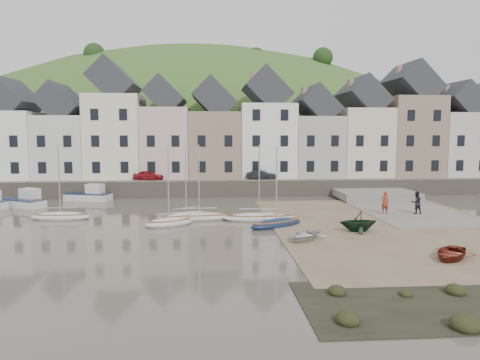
{
  "coord_description": "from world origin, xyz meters",
  "views": [
    {
      "loc": [
        -2.73,
        -32.28,
        7.03
      ],
      "look_at": [
        0.0,
        6.0,
        3.0
      ],
      "focal_mm": 33.67,
      "sensor_mm": 36.0,
      "label": 1
    }
  ],
  "objects": [
    {
      "name": "sailboat_3",
      "position": [
        -4.54,
        4.11,
        0.26
      ],
      "size": [
        4.66,
        3.93,
        6.32
      ],
      "color": "silver",
      "rests_on": "ground"
    },
    {
      "name": "person_red",
      "position": [
        12.41,
        4.92,
        1.07
      ],
      "size": [
        0.76,
        0.56,
        1.9
      ],
      "primitive_type": "imported",
      "rotation": [
        0.0,
        0.0,
        3.3
      ],
      "color": "maroon",
      "rests_on": "slipway"
    },
    {
      "name": "hillside",
      "position": [
        -5.0,
        60.0,
        -17.99
      ],
      "size": [
        134.4,
        84.0,
        84.0
      ],
      "color": "#3E6026",
      "rests_on": "ground"
    },
    {
      "name": "sailboat_0",
      "position": [
        -14.79,
        4.88,
        0.26
      ],
      "size": [
        4.85,
        1.67,
        6.32
      ],
      "color": "silver",
      "rests_on": "ground"
    },
    {
      "name": "ground",
      "position": [
        0.0,
        0.0,
        0.0
      ],
      "size": [
        160.0,
        160.0,
        0.0
      ],
      "primitive_type": "plane",
      "color": "#474138",
      "rests_on": "ground"
    },
    {
      "name": "motorboat_0",
      "position": [
        -20.37,
        11.62,
        0.58
      ],
      "size": [
        5.18,
        4.09,
        1.7
      ],
      "color": "silver",
      "rests_on": "ground"
    },
    {
      "name": "rowboat_white",
      "position": [
        3.5,
        -3.75,
        0.38
      ],
      "size": [
        3.68,
        3.79,
        0.64
      ],
      "primitive_type": "imported",
      "rotation": [
        0.0,
        0.0,
        -0.7
      ],
      "color": "silver",
      "rests_on": "beach"
    },
    {
      "name": "car_left",
      "position": [
        -9.54,
        19.5,
        2.18
      ],
      "size": [
        3.51,
        1.66,
        1.16
      ],
      "primitive_type": "imported",
      "rotation": [
        0.0,
        0.0,
        1.49
      ],
      "color": "maroon",
      "rests_on": "quay_street"
    },
    {
      "name": "townhouse_terrace",
      "position": [
        1.76,
        24.0,
        7.32
      ],
      "size": [
        61.05,
        8.0,
        13.93
      ],
      "color": "white",
      "rests_on": "quay_land"
    },
    {
      "name": "rowboat_red",
      "position": [
        10.72,
        -8.74,
        0.38
      ],
      "size": [
        3.71,
        3.79,
        0.64
      ],
      "primitive_type": "imported",
      "rotation": [
        0.0,
        0.0,
        -0.72
      ],
      "color": "maroon",
      "rests_on": "beach"
    },
    {
      "name": "shore_rocks",
      "position": [
        7.09,
        -15.26,
        0.08
      ],
      "size": [
        14.0,
        6.02,
        0.69
      ],
      "color": "black",
      "rests_on": "ground"
    },
    {
      "name": "sailboat_4",
      "position": [
        1.34,
        3.2,
        0.26
      ],
      "size": [
        5.8,
        1.71,
        6.32
      ],
      "color": "silver",
      "rests_on": "ground"
    },
    {
      "name": "person_dark",
      "position": [
        15.09,
        4.69,
        1.08
      ],
      "size": [
        1.02,
        0.85,
        1.92
      ],
      "primitive_type": "imported",
      "rotation": [
        0.0,
        0.0,
        3.28
      ],
      "color": "black",
      "rests_on": "slipway"
    },
    {
      "name": "sailboat_2",
      "position": [
        -3.47,
        3.83,
        0.26
      ],
      "size": [
        5.21,
        1.71,
        6.32
      ],
      "color": "beige",
      "rests_on": "ground"
    },
    {
      "name": "beach",
      "position": [
        11.0,
        0.0,
        0.03
      ],
      "size": [
        18.0,
        26.0,
        0.06
      ],
      "primitive_type": "cube",
      "color": "brown",
      "rests_on": "ground"
    },
    {
      "name": "seawall",
      "position": [
        0.0,
        17.0,
        0.9
      ],
      "size": [
        70.0,
        1.2,
        1.8
      ],
      "primitive_type": "cube",
      "color": "slate",
      "rests_on": "ground"
    },
    {
      "name": "quay_land",
      "position": [
        0.0,
        32.0,
        0.75
      ],
      "size": [
        90.0,
        30.0,
        1.5
      ],
      "primitive_type": "cube",
      "color": "#3E6026",
      "rests_on": "ground"
    },
    {
      "name": "quay_street",
      "position": [
        0.0,
        20.5,
        1.55
      ],
      "size": [
        70.0,
        7.0,
        0.1
      ],
      "primitive_type": "cube",
      "color": "slate",
      "rests_on": "quay_land"
    },
    {
      "name": "motorboat_2",
      "position": [
        -15.1,
        15.3,
        0.58
      ],
      "size": [
        5.08,
        3.01,
        1.7
      ],
      "color": "silver",
      "rests_on": "ground"
    },
    {
      "name": "sailboat_1",
      "position": [
        -5.73,
        1.7,
        0.27
      ],
      "size": [
        4.05,
        3.01,
        6.32
      ],
      "color": "silver",
      "rests_on": "ground"
    },
    {
      "name": "car_right",
      "position": [
        3.47,
        19.5,
        2.17
      ],
      "size": [
        3.63,
        1.98,
        1.13
      ],
      "primitive_type": "imported",
      "rotation": [
        0.0,
        0.0,
        1.33
      ],
      "color": "black",
      "rests_on": "quay_street"
    },
    {
      "name": "sailboat_5",
      "position": [
        2.37,
        0.75,
        0.26
      ],
      "size": [
        4.79,
        3.7,
        6.32
      ],
      "color": "#14213E",
      "rests_on": "ground"
    },
    {
      "name": "rowboat_green",
      "position": [
        7.89,
        -1.5,
        0.78
      ],
      "size": [
        2.93,
        2.6,
        1.43
      ],
      "primitive_type": "imported",
      "rotation": [
        0.0,
        0.0,
        -1.47
      ],
      "color": "black",
      "rests_on": "beach"
    },
    {
      "name": "slipway",
      "position": [
        15.0,
        8.0,
        0.06
      ],
      "size": [
        8.0,
        18.0,
        0.12
      ],
      "primitive_type": "cube",
      "color": "slate",
      "rests_on": "ground"
    }
  ]
}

